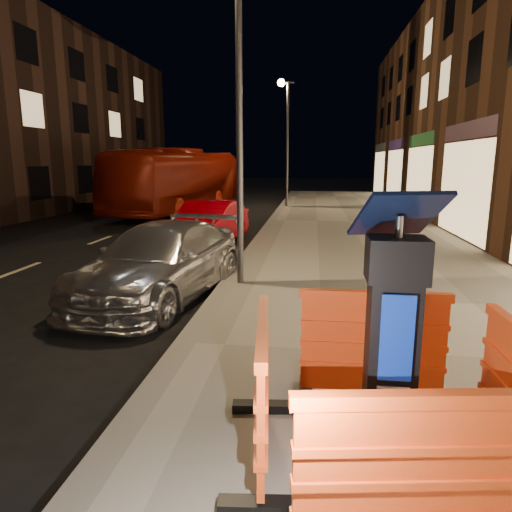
# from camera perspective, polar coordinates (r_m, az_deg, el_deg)

# --- Properties ---
(ground_plane) EXTENTS (120.00, 120.00, 0.00)m
(ground_plane) POSITION_cam_1_polar(r_m,az_deg,el_deg) (6.09, -8.86, -11.93)
(ground_plane) COLOR black
(ground_plane) RESTS_ON ground
(sidewalk) EXTENTS (6.00, 60.00, 0.15)m
(sidewalk) POSITION_cam_1_polar(r_m,az_deg,el_deg) (6.02, 20.48, -12.12)
(sidewalk) COLOR gray
(sidewalk) RESTS_ON ground
(kerb) EXTENTS (0.30, 60.00, 0.15)m
(kerb) POSITION_cam_1_polar(r_m,az_deg,el_deg) (6.06, -8.88, -11.28)
(kerb) COLOR slate
(kerb) RESTS_ON ground
(parking_kiosk) EXTENTS (0.66, 0.66, 1.98)m
(parking_kiosk) POSITION_cam_1_polar(r_m,az_deg,el_deg) (3.53, 16.59, -10.34)
(parking_kiosk) COLOR black
(parking_kiosk) RESTS_ON sidewalk
(barrier_front) EXTENTS (1.48, 0.78, 1.10)m
(barrier_front) POSITION_cam_1_polar(r_m,az_deg,el_deg) (2.93, 19.29, -25.37)
(barrier_front) COLOR #F44B1A
(barrier_front) RESTS_ON sidewalk
(barrier_back) EXTENTS (1.42, 0.59, 1.10)m
(barrier_back) POSITION_cam_1_polar(r_m,az_deg,el_deg) (4.57, 14.34, -10.96)
(barrier_back) COLOR #F44B1A
(barrier_back) RESTS_ON sidewalk
(barrier_kerbside) EXTENTS (0.71, 1.46, 1.10)m
(barrier_kerbside) POSITION_cam_1_polar(r_m,az_deg,el_deg) (3.69, 0.80, -16.35)
(barrier_kerbside) COLOR #F44B1A
(barrier_kerbside) RESTS_ON sidewalk
(car_silver) EXTENTS (2.57, 4.78, 1.32)m
(car_silver) POSITION_cam_1_polar(r_m,az_deg,el_deg) (8.58, -11.63, -4.95)
(car_silver) COLOR #B7B7BC
(car_silver) RESTS_ON ground
(car_red) EXTENTS (1.84, 4.09, 1.30)m
(car_red) POSITION_cam_1_polar(r_m,az_deg,el_deg) (13.31, -5.94, 1.21)
(car_red) COLOR #A5010E
(car_red) RESTS_ON ground
(bus_doubledecker) EXTENTS (3.89, 10.91, 2.97)m
(bus_doubledecker) POSITION_cam_1_polar(r_m,az_deg,el_deg) (22.57, -9.31, 5.48)
(bus_doubledecker) COLOR maroon
(bus_doubledecker) RESTS_ON ground
(street_lamp_mid) EXTENTS (0.12, 0.12, 6.00)m
(street_lamp_mid) POSITION_cam_1_polar(r_m,az_deg,el_deg) (8.49, -2.10, 16.62)
(street_lamp_mid) COLOR #3F3F44
(street_lamp_mid) RESTS_ON sidewalk
(street_lamp_far) EXTENTS (0.12, 0.12, 6.00)m
(street_lamp_far) POSITION_cam_1_polar(r_m,az_deg,el_deg) (23.40, 3.95, 13.56)
(street_lamp_far) COLOR #3F3F44
(street_lamp_far) RESTS_ON sidewalk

